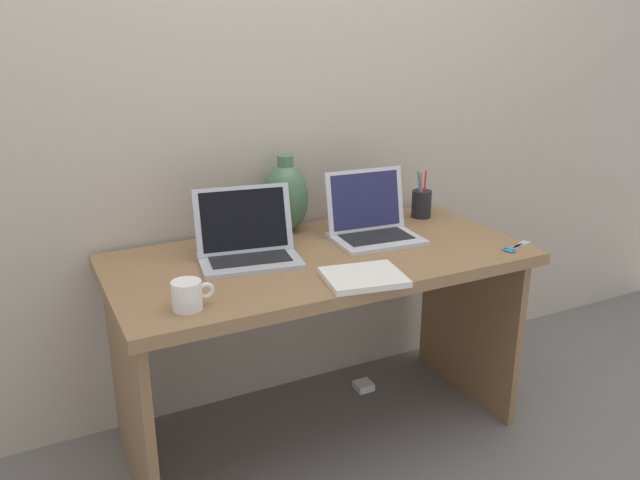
% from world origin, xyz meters
% --- Properties ---
extents(ground_plane, '(6.00, 6.00, 0.00)m').
position_xyz_m(ground_plane, '(0.00, 0.00, 0.00)').
color(ground_plane, slate).
extents(back_wall, '(4.40, 0.04, 2.40)m').
position_xyz_m(back_wall, '(0.00, 0.38, 1.20)').
color(back_wall, '#BCAD99').
rests_on(back_wall, ground).
extents(desk, '(1.40, 0.68, 0.70)m').
position_xyz_m(desk, '(0.00, 0.00, 0.55)').
color(desk, olive).
rests_on(desk, ground).
extents(laptop_left, '(0.35, 0.28, 0.23)m').
position_xyz_m(laptop_left, '(-0.23, 0.07, 0.76)').
color(laptop_left, '#B2B2B7').
rests_on(laptop_left, desk).
extents(laptop_right, '(0.32, 0.26, 0.24)m').
position_xyz_m(laptop_right, '(0.24, 0.08, 0.77)').
color(laptop_right, silver).
rests_on(laptop_right, desk).
extents(green_vase, '(0.16, 0.16, 0.28)m').
position_xyz_m(green_vase, '(0.00, 0.28, 0.83)').
color(green_vase, '#47704C').
rests_on(green_vase, desk).
extents(notebook_stack, '(0.26, 0.23, 0.02)m').
position_xyz_m(notebook_stack, '(0.02, -0.26, 0.71)').
color(notebook_stack, silver).
rests_on(notebook_stack, desk).
extents(coffee_mug, '(0.12, 0.08, 0.08)m').
position_xyz_m(coffee_mug, '(-0.51, -0.22, 0.74)').
color(coffee_mug, white).
rests_on(coffee_mug, desk).
extents(pen_cup, '(0.08, 0.08, 0.19)m').
position_xyz_m(pen_cup, '(0.55, 0.20, 0.76)').
color(pen_cup, black).
rests_on(pen_cup, desk).
extents(scissors, '(0.15, 0.08, 0.01)m').
position_xyz_m(scissors, '(0.62, -0.25, 0.71)').
color(scissors, '#B7B7BC').
rests_on(scissors, desk).
extents(power_brick, '(0.07, 0.07, 0.03)m').
position_xyz_m(power_brick, '(0.29, 0.18, 0.01)').
color(power_brick, white).
rests_on(power_brick, ground).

